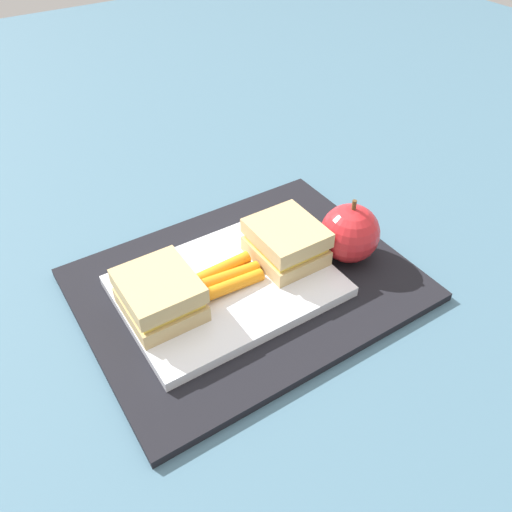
{
  "coord_description": "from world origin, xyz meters",
  "views": [
    {
      "loc": [
        -0.22,
        -0.36,
        0.41
      ],
      "look_at": [
        0.01,
        0.0,
        0.04
      ],
      "focal_mm": 36.33,
      "sensor_mm": 36.0,
      "label": 1
    }
  ],
  "objects_px": {
    "apple": "(350,233)",
    "food_tray": "(227,286)",
    "sandwich_half_left": "(160,295)",
    "carrot_sticks_bundle": "(227,277)",
    "sandwich_half_right": "(286,242)"
  },
  "relations": [
    {
      "from": "sandwich_half_right",
      "to": "food_tray",
      "type": "bearing_deg",
      "value": 180.0
    },
    {
      "from": "sandwich_half_right",
      "to": "carrot_sticks_bundle",
      "type": "height_order",
      "value": "sandwich_half_right"
    },
    {
      "from": "food_tray",
      "to": "sandwich_half_left",
      "type": "relative_size",
      "value": 2.88
    },
    {
      "from": "carrot_sticks_bundle",
      "to": "apple",
      "type": "relative_size",
      "value": 0.99
    },
    {
      "from": "sandwich_half_left",
      "to": "carrot_sticks_bundle",
      "type": "relative_size",
      "value": 1.01
    },
    {
      "from": "carrot_sticks_bundle",
      "to": "apple",
      "type": "xyz_separation_m",
      "value": [
        0.15,
        -0.03,
        0.02
      ]
    },
    {
      "from": "food_tray",
      "to": "sandwich_half_right",
      "type": "distance_m",
      "value": 0.08
    },
    {
      "from": "apple",
      "to": "food_tray",
      "type": "bearing_deg",
      "value": 169.55
    },
    {
      "from": "sandwich_half_left",
      "to": "carrot_sticks_bundle",
      "type": "height_order",
      "value": "sandwich_half_left"
    },
    {
      "from": "food_tray",
      "to": "sandwich_half_right",
      "type": "relative_size",
      "value": 2.88
    },
    {
      "from": "sandwich_half_left",
      "to": "carrot_sticks_bundle",
      "type": "xyz_separation_m",
      "value": [
        0.08,
        0.0,
        -0.01
      ]
    },
    {
      "from": "sandwich_half_left",
      "to": "apple",
      "type": "height_order",
      "value": "apple"
    },
    {
      "from": "apple",
      "to": "sandwich_half_left",
      "type": "bearing_deg",
      "value": 173.11
    },
    {
      "from": "food_tray",
      "to": "apple",
      "type": "distance_m",
      "value": 0.15
    },
    {
      "from": "sandwich_half_left",
      "to": "sandwich_half_right",
      "type": "relative_size",
      "value": 1.0
    }
  ]
}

